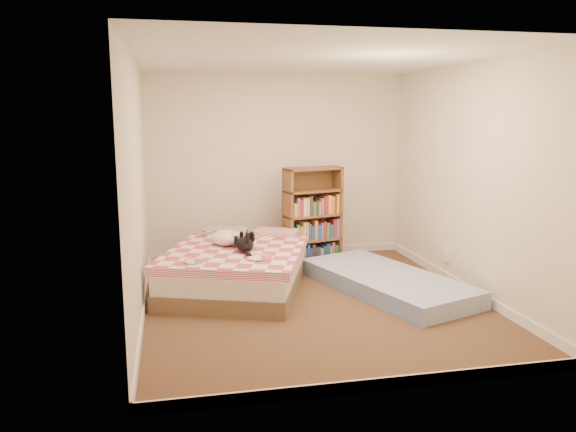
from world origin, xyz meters
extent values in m
cube|color=#4D3021|center=(0.00, 0.00, 0.00)|extent=(3.50, 4.00, 0.01)
cube|color=white|center=(0.00, 0.00, 2.50)|extent=(3.50, 4.00, 0.01)
cube|color=beige|center=(0.00, 2.00, 1.25)|extent=(3.50, 0.01, 2.50)
cube|color=beige|center=(0.00, -2.00, 1.25)|extent=(3.50, 0.01, 2.50)
cube|color=beige|center=(-1.75, 0.00, 1.25)|extent=(0.01, 4.00, 2.50)
cube|color=beige|center=(1.75, 0.00, 1.25)|extent=(0.01, 4.00, 2.50)
cube|color=white|center=(0.00, 1.99, 0.05)|extent=(3.50, 0.02, 0.10)
cube|color=white|center=(0.00, -1.99, 0.05)|extent=(3.50, 0.02, 0.10)
cube|color=white|center=(-1.74, 0.00, 0.05)|extent=(0.02, 4.00, 0.10)
cube|color=white|center=(1.74, 0.00, 0.05)|extent=(0.02, 4.00, 0.10)
cube|color=white|center=(1.74, 0.40, 0.30)|extent=(0.03, 0.09, 0.13)
cube|color=brown|center=(-0.72, 0.65, 0.09)|extent=(1.96, 2.32, 0.18)
cube|color=silver|center=(-0.72, 0.65, 0.28)|extent=(1.92, 2.27, 0.20)
cube|color=#C74958|center=(-0.72, 0.65, 0.42)|extent=(1.91, 2.01, 0.10)
cube|color=#6B615A|center=(-1.04, 1.39, 0.45)|extent=(0.63, 0.51, 0.15)
cube|color=#C74958|center=(-0.39, 1.39, 0.45)|extent=(0.63, 0.51, 0.15)
cube|color=brown|center=(0.01, 1.49, 0.64)|extent=(0.10, 0.26, 1.28)
cube|color=brown|center=(0.74, 1.49, 0.64)|extent=(0.10, 0.26, 1.28)
cube|color=brown|center=(0.38, 1.61, 0.64)|extent=(0.75, 0.20, 1.28)
cube|color=brown|center=(0.38, 1.49, 0.02)|extent=(0.81, 0.43, 0.03)
cube|color=brown|center=(0.38, 1.49, 0.65)|extent=(0.81, 0.43, 0.03)
cube|color=brown|center=(0.38, 1.49, 1.26)|extent=(0.81, 0.43, 0.03)
cube|color=#7693C5|center=(0.90, 0.21, 0.10)|extent=(1.59, 2.31, 0.19)
ellipsoid|color=black|center=(-0.66, 0.48, 0.54)|extent=(0.32, 0.46, 0.14)
sphere|color=black|center=(-0.66, 0.71, 0.55)|extent=(0.17, 0.17, 0.13)
cone|color=black|center=(-0.70, 0.75, 0.61)|extent=(0.06, 0.06, 0.05)
cone|color=black|center=(-0.62, 0.75, 0.61)|extent=(0.06, 0.06, 0.05)
cylinder|color=black|center=(-0.55, 0.20, 0.51)|extent=(0.12, 0.24, 0.05)
ellipsoid|color=white|center=(-0.83, 0.78, 0.56)|extent=(0.33, 0.37, 0.17)
sphere|color=white|center=(-0.73, 0.67, 0.58)|extent=(0.14, 0.14, 0.14)
sphere|color=white|center=(-0.68, 0.62, 0.56)|extent=(0.06, 0.06, 0.06)
sphere|color=white|center=(-0.98, 0.85, 0.54)|extent=(0.08, 0.08, 0.08)
camera|label=1|loc=(-1.43, -5.51, 1.96)|focal=35.00mm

